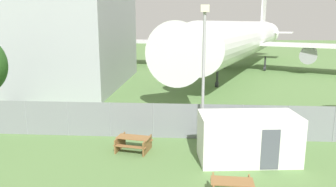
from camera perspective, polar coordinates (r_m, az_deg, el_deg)
The scene contains 5 objects.
perimeter_fence at distance 18.95m, azimuth 5.12°, elevation -4.88°, with size 56.07×0.07×2.07m.
airplane at distance 46.36m, azimuth 13.00°, elevation 9.15°, with size 37.96×47.03×13.93m.
portable_cabin at distance 16.37m, azimuth 13.78°, elevation -7.49°, with size 4.88×2.75×2.34m.
picnic_bench_near_cabin at distance 17.41m, azimuth -6.03°, elevation -8.42°, with size 1.95×1.69×0.76m.
light_mast at distance 17.53m, azimuth 6.23°, elevation 5.63°, with size 0.44×0.44×7.49m.
Camera 1 is at (-0.39, -8.05, 6.61)m, focal length 35.00 mm.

